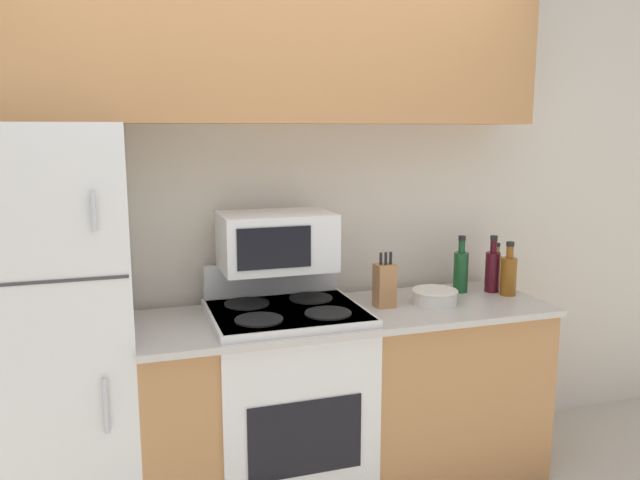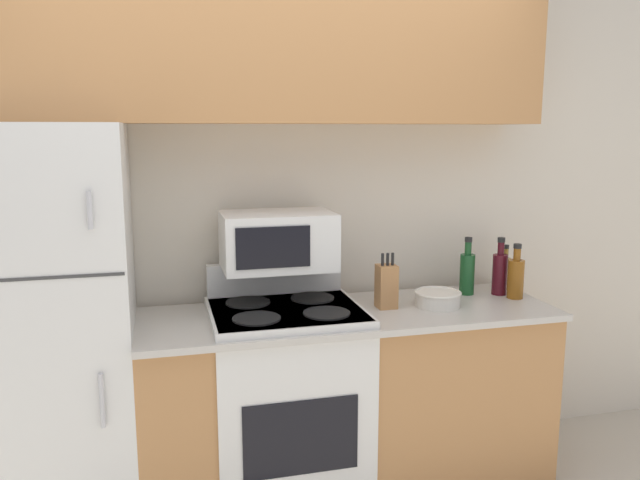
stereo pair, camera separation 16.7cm
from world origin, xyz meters
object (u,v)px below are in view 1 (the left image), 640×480
(bottle_wine_green, at_px, (461,270))
(bottle_wine_red, at_px, (492,270))
(bottle_vinegar, at_px, (496,269))
(microwave, at_px, (276,241))
(knife_block, at_px, (385,285))
(bowl, at_px, (435,296))
(bottle_whiskey, at_px, (509,274))
(stove, at_px, (287,402))
(refrigerator, at_px, (50,340))

(bottle_wine_green, height_order, bottle_wine_red, same)
(bottle_vinegar, bearing_deg, microwave, -176.85)
(knife_block, xyz_separation_m, bowl, (0.25, -0.04, -0.07))
(bottle_whiskey, distance_m, bottle_wine_green, 0.24)
(bottle_whiskey, relative_size, bottle_wine_red, 0.93)
(knife_block, relative_size, bowl, 1.19)
(stove, distance_m, bottle_wine_red, 1.27)
(stove, height_order, bottle_wine_red, bottle_wine_red)
(microwave, height_order, knife_block, microwave)
(bottle_vinegar, distance_m, bottle_wine_green, 0.26)
(knife_block, relative_size, bottle_wine_green, 0.90)
(microwave, bearing_deg, bottle_vinegar, 3.15)
(refrigerator, bearing_deg, bottle_wine_red, 1.55)
(stove, height_order, knife_block, knife_block)
(stove, relative_size, bottle_wine_green, 3.66)
(stove, xyz_separation_m, bottle_whiskey, (1.19, 0.01, 0.53))
(bottle_vinegar, xyz_separation_m, bottle_whiskey, (-0.05, -0.18, 0.02))
(bottle_wine_green, bearing_deg, knife_block, -165.22)
(microwave, distance_m, bowl, 0.83)
(bottle_wine_green, bearing_deg, microwave, -178.79)
(knife_block, relative_size, bottle_wine_red, 0.90)
(bottle_wine_green, bearing_deg, bottle_wine_red, -16.22)
(bowl, relative_size, bottle_wine_green, 0.76)
(microwave, xyz_separation_m, bottle_wine_green, (1.00, 0.02, -0.21))
(microwave, bearing_deg, refrigerator, -175.16)
(knife_block, distance_m, bowl, 0.26)
(bowl, bearing_deg, stove, 177.47)
(bottle_vinegar, bearing_deg, bottle_whiskey, -104.88)
(stove, height_order, bottle_whiskey, bottle_whiskey)
(bowl, distance_m, bottle_whiskey, 0.45)
(bowl, xyz_separation_m, bottle_wine_green, (0.24, 0.17, 0.08))
(knife_block, distance_m, bottle_wine_red, 0.66)
(bowl, height_order, bottle_whiskey, bottle_whiskey)
(knife_block, height_order, bottle_vinegar, knife_block)
(stove, height_order, microwave, microwave)
(bowl, height_order, bottle_vinegar, bottle_vinegar)
(microwave, relative_size, knife_block, 1.93)
(refrigerator, xyz_separation_m, bottle_wine_green, (1.99, 0.11, 0.13))
(bottle_whiskey, relative_size, bottle_wine_green, 0.93)
(stove, distance_m, bowl, 0.87)
(stove, distance_m, microwave, 0.76)
(microwave, distance_m, knife_block, 0.57)
(bottle_vinegar, relative_size, bottle_whiskey, 0.86)
(refrigerator, height_order, bottle_wine_green, refrigerator)
(microwave, height_order, bottle_wine_red, microwave)
(stove, relative_size, bottle_whiskey, 3.93)
(knife_block, height_order, bottle_whiskey, bottle_whiskey)
(bowl, distance_m, bottle_vinegar, 0.54)
(bottle_wine_green, bearing_deg, bottle_whiskey, -33.40)
(bowl, distance_m, bottle_wine_green, 0.31)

